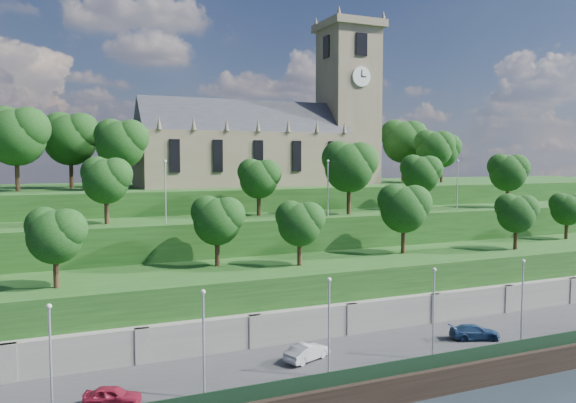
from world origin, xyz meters
name	(u,v)px	position (x,y,z in m)	size (l,w,h in m)	color
ground	(471,389)	(0.00, 0.00, 0.00)	(320.00, 320.00, 0.00)	#1A242A
promenade	(426,354)	(0.00, 6.00, 1.00)	(160.00, 12.00, 2.00)	#2D2D30
quay_wall	(471,376)	(0.00, -0.05, 1.10)	(160.00, 0.50, 2.20)	black
fence	(466,356)	(0.00, 0.60, 2.60)	(160.00, 0.10, 1.20)	black
retaining_wall	(390,321)	(0.00, 11.97, 2.50)	(160.00, 2.10, 5.00)	slate
embankment_lower	(360,294)	(0.00, 18.00, 4.00)	(160.00, 12.00, 8.00)	#194115
embankment_upper	(317,260)	(0.00, 29.00, 6.00)	(160.00, 10.00, 12.00)	#194115
hilltop	(260,230)	(0.00, 50.00, 7.50)	(160.00, 32.00, 15.00)	#194115
church	(274,137)	(0.79, 45.98, 22.52)	(38.60, 12.35, 27.60)	#6F644E
trees_lower	(360,214)	(0.00, 18.11, 12.92)	(70.38, 8.79, 8.19)	#332014
trees_upper	(354,171)	(4.74, 27.95, 17.54)	(61.72, 8.54, 9.39)	#332014
trees_hilltop	(255,140)	(-2.62, 45.02, 21.94)	(73.96, 16.88, 11.23)	#332014
lamp_posts_promenade	(434,306)	(-2.00, 2.50, 6.56)	(60.36, 0.36, 7.90)	#B2B2B7
lamp_posts_upper	(328,183)	(0.00, 26.00, 16.08)	(40.36, 0.36, 6.99)	#B2B2B7
car_left	(113,396)	(-28.14, 3.84, 2.67)	(1.59, 3.95, 1.35)	maroon
car_middle	(307,352)	(-12.04, 6.42, 2.73)	(1.54, 4.42, 1.46)	#9B9B9F
car_right	(475,332)	(5.00, 5.24, 2.68)	(1.91, 4.69, 1.36)	navy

